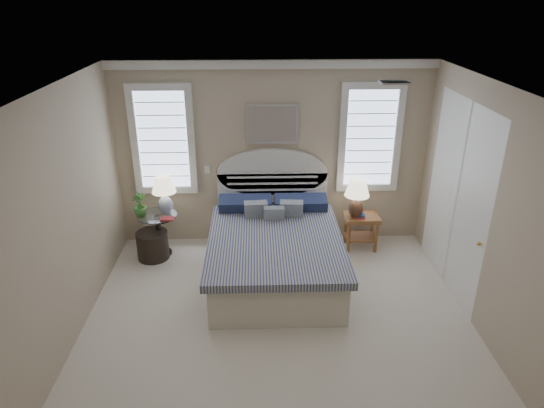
{
  "coord_description": "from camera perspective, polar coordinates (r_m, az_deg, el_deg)",
  "views": [
    {
      "loc": [
        -0.22,
        -4.2,
        3.56
      ],
      "look_at": [
        -0.05,
        1.0,
        1.24
      ],
      "focal_mm": 32.0,
      "sensor_mm": 36.0,
      "label": 1
    }
  ],
  "objects": [
    {
      "name": "floor_pot",
      "position": [
        7.16,
        -13.85,
        -4.71
      ],
      "size": [
        0.55,
        0.55,
        0.41
      ],
      "primitive_type": "cylinder",
      "rotation": [
        0.0,
        0.0,
        0.28
      ],
      "color": "black",
      "rests_on": "floor"
    },
    {
      "name": "painting",
      "position": [
        6.89,
        0.05,
        9.37
      ],
      "size": [
        0.74,
        0.04,
        0.58
      ],
      "primitive_type": "cube",
      "color": "silver",
      "rests_on": "wall_back"
    },
    {
      "name": "books_left",
      "position": [
        6.87,
        -12.22,
        -1.7
      ],
      "size": [
        0.18,
        0.13,
        0.02
      ],
      "rotation": [
        0.0,
        0.0,
        0.01
      ],
      "color": "#A32833",
      "rests_on": "side_table_left"
    },
    {
      "name": "window_left",
      "position": [
        7.09,
        -12.69,
        7.36
      ],
      "size": [
        0.9,
        0.06,
        1.6
      ],
      "primitive_type": "cube",
      "color": "#AFC2DE",
      "rests_on": "wall_back"
    },
    {
      "name": "wall_back",
      "position": [
        7.06,
        0.04,
        5.76
      ],
      "size": [
        4.5,
        0.02,
        2.7
      ],
      "primitive_type": "cube",
      "color": "tan",
      "rests_on": "floor"
    },
    {
      "name": "books_right",
      "position": [
        7.12,
        10.24,
        -1.38
      ],
      "size": [
        0.19,
        0.15,
        0.05
      ],
      "rotation": [
        0.0,
        0.0,
        -0.16
      ],
      "color": "#A32833",
      "rests_on": "nightstand_right"
    },
    {
      "name": "closet_door",
      "position": [
        6.38,
        20.89,
        0.65
      ],
      "size": [
        0.02,
        1.8,
        2.4
      ],
      "primitive_type": "cube",
      "color": "white",
      "rests_on": "floor"
    },
    {
      "name": "wall_left",
      "position": [
        5.16,
        -24.84,
        -3.74
      ],
      "size": [
        0.02,
        5.0,
        2.7
      ],
      "primitive_type": "cube",
      "color": "tan",
      "rests_on": "floor"
    },
    {
      "name": "wall_right",
      "position": [
        5.35,
        25.9,
        -2.97
      ],
      "size": [
        0.02,
        5.0,
        2.7
      ],
      "primitive_type": "cube",
      "color": "tan",
      "rests_on": "floor"
    },
    {
      "name": "ceiling",
      "position": [
        4.29,
        1.17,
        12.46
      ],
      "size": [
        4.5,
        5.0,
        0.01
      ],
      "primitive_type": "cube",
      "color": "white",
      "rests_on": "wall_back"
    },
    {
      "name": "window_right",
      "position": [
        7.15,
        11.43,
        7.61
      ],
      "size": [
        0.9,
        0.06,
        1.6
      ],
      "primitive_type": "cube",
      "color": "#AFC2DE",
      "rests_on": "wall_back"
    },
    {
      "name": "nightstand_right",
      "position": [
        7.26,
        10.44,
        -2.35
      ],
      "size": [
        0.5,
        0.4,
        0.53
      ],
      "color": "#9D6533",
      "rests_on": "floor"
    },
    {
      "name": "lamp_right",
      "position": [
        7.0,
        9.96,
        1.13
      ],
      "size": [
        0.45,
        0.45,
        0.58
      ],
      "rotation": [
        0.0,
        0.0,
        -0.32
      ],
      "color": "black",
      "rests_on": "nightstand_right"
    },
    {
      "name": "potted_plant",
      "position": [
        7.0,
        -15.31,
        -0.13
      ],
      "size": [
        0.21,
        0.21,
        0.34
      ],
      "primitive_type": "imported",
      "rotation": [
        0.0,
        0.0,
        0.16
      ],
      "color": "#2D7234",
      "rests_on": "side_table_left"
    },
    {
      "name": "hvac_vent",
      "position": [
        5.27,
        14.23,
        13.7
      ],
      "size": [
        0.3,
        0.2,
        0.02
      ],
      "primitive_type": "cube",
      "color": "#B2B2B2",
      "rests_on": "ceiling"
    },
    {
      "name": "floor",
      "position": [
        5.51,
        0.93,
        -16.24
      ],
      "size": [
        4.5,
        5.0,
        0.01
      ],
      "primitive_type": "cube",
      "color": "beige",
      "rests_on": "ground"
    },
    {
      "name": "crown_molding",
      "position": [
        6.73,
        0.05,
        16.15
      ],
      "size": [
        4.5,
        0.08,
        0.12
      ],
      "primitive_type": "cube",
      "color": "silver",
      "rests_on": "wall_back"
    },
    {
      "name": "switch_plate",
      "position": [
        7.14,
        -7.62,
        4.07
      ],
      "size": [
        0.08,
        0.01,
        0.12
      ],
      "primitive_type": "cube",
      "color": "silver",
      "rests_on": "wall_back"
    },
    {
      "name": "side_table_left",
      "position": [
        7.15,
        -13.19,
        -3.02
      ],
      "size": [
        0.56,
        0.56,
        0.63
      ],
      "color": "black",
      "rests_on": "floor"
    },
    {
      "name": "bed",
      "position": [
        6.49,
        0.34,
        -5.27
      ],
      "size": [
        1.72,
        2.28,
        1.47
      ],
      "color": "beige",
      "rests_on": "floor"
    },
    {
      "name": "lamp_left",
      "position": [
        6.96,
        -12.58,
        1.52
      ],
      "size": [
        0.42,
        0.42,
        0.55
      ],
      "rotation": [
        0.0,
        0.0,
        -0.29
      ],
      "color": "silver",
      "rests_on": "side_table_left"
    }
  ]
}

